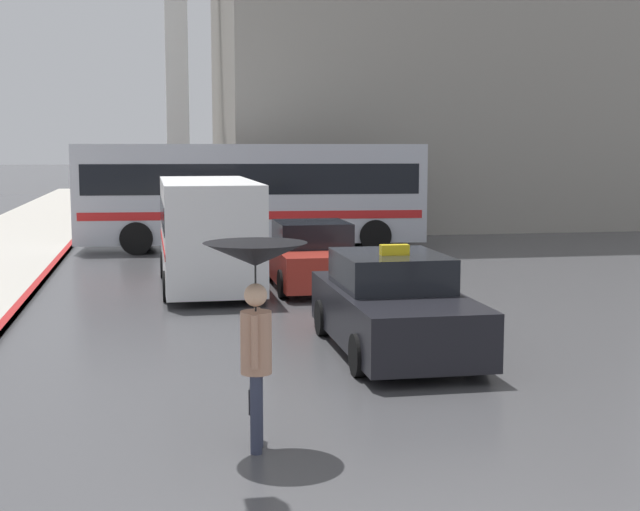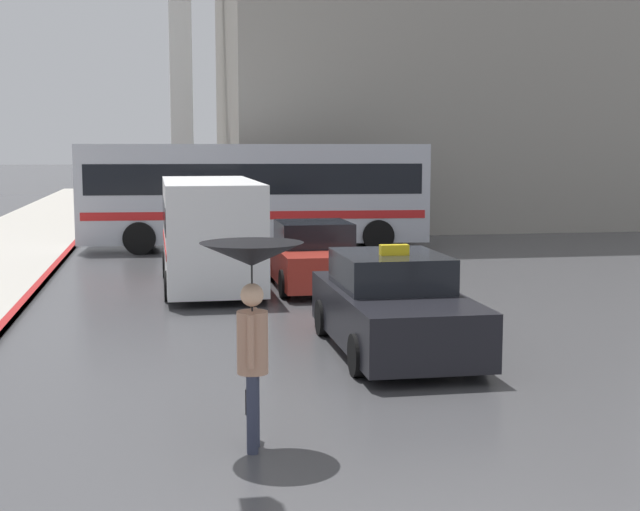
# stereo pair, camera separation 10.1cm
# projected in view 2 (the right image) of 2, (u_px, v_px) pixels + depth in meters

# --- Properties ---
(taxi) EXTENTS (1.91, 4.42, 1.67)m
(taxi) POSITION_uv_depth(u_px,v_px,m) (393.00, 307.00, 13.75)
(taxi) COLOR black
(taxi) RESTS_ON ground_plane
(sedan_red) EXTENTS (1.91, 4.01, 1.47)m
(sedan_red) POSITION_uv_depth(u_px,v_px,m) (315.00, 258.00, 19.96)
(sedan_red) COLOR #A52D23
(sedan_red) RESTS_ON ground_plane
(ambulance_van) EXTENTS (2.13, 5.59, 2.40)m
(ambulance_van) POSITION_uv_depth(u_px,v_px,m) (210.00, 228.00, 19.91)
(ambulance_van) COLOR white
(ambulance_van) RESTS_ON ground_plane
(city_bus) EXTENTS (10.61, 3.22, 3.22)m
(city_bus) POSITION_uv_depth(u_px,v_px,m) (254.00, 191.00, 27.38)
(city_bus) COLOR #B2B7C1
(city_bus) RESTS_ON ground_plane
(pedestrian_with_umbrella) EXTENTS (1.07, 1.07, 2.19)m
(pedestrian_with_umbrella) POSITION_uv_depth(u_px,v_px,m) (252.00, 284.00, 9.12)
(pedestrian_with_umbrella) COLOR #2D3347
(pedestrian_with_umbrella) RESTS_ON ground_plane
(monument_cross) EXTENTS (6.17, 0.90, 14.01)m
(monument_cross) POSITION_uv_depth(u_px,v_px,m) (180.00, 27.00, 35.98)
(monument_cross) COLOR white
(monument_cross) RESTS_ON ground_plane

